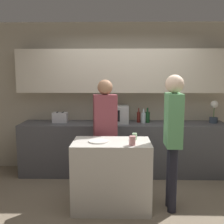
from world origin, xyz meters
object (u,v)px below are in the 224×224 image
toaster (60,117)px  bottle_2 (147,117)px  cup_1 (132,141)px  plate_on_island (99,141)px  potted_plant (214,112)px  person_left (105,125)px  bottle_0 (139,117)px  person_center (173,130)px  microwave (114,114)px  cup_0 (135,136)px  bottle_1 (143,118)px

toaster → bottle_2: bearing=1.1°
cup_1 → plate_on_island: bearing=159.6°
potted_plant → person_left: bearing=-158.4°
bottle_0 → cup_1: (-0.20, -1.51, -0.05)m
toaster → person_center: 2.17m
microwave → cup_1: size_ratio=4.57×
microwave → cup_0: microwave is taller
bottle_0 → plate_on_island: 1.49m
toaster → bottle_1: bottle_1 is taller
potted_plant → person_center: 1.64m
bottle_1 → bottle_2: bearing=39.6°
person_left → cup_1: bearing=105.6°
potted_plant → bottle_1: bearing=-178.4°
bottle_1 → cup_1: bearing=-100.8°
bottle_1 → cup_1: 1.46m
toaster → cup_1: bearing=-50.6°
bottle_0 → person_center: (0.33, -1.35, 0.04)m
plate_on_island → cup_0: (0.47, 0.13, 0.04)m
toaster → bottle_0: (1.40, 0.04, 0.01)m
potted_plant → bottle_1: potted_plant is taller
bottle_0 → person_left: (-0.56, -0.78, -0.01)m
toaster → cup_1: size_ratio=2.28×
toaster → cup_0: 1.73m
potted_plant → cup_0: (-1.47, -1.19, -0.17)m
microwave → cup_1: microwave is taller
bottle_2 → plate_on_island: bearing=-120.1°
potted_plant → bottle_0: 1.32m
toaster → bottle_1: size_ratio=1.02×
bottle_0 → person_left: person_left is taller
potted_plant → bottle_2: bearing=178.6°
bottle_1 → bottle_2: 0.10m
potted_plant → bottle_0: bearing=178.3°
plate_on_island → person_center: (0.95, -0.00, 0.15)m
cup_0 → bottle_1: bearing=78.8°
microwave → toaster: bearing=179.9°
bottle_1 → cup_1: size_ratio=2.24×
potted_plant → cup_1: (-1.51, -1.47, -0.15)m
bottle_1 → plate_on_island: size_ratio=0.98×
microwave → bottle_0: size_ratio=2.02×
potted_plant → cup_1: 2.12m
microwave → potted_plant: bearing=0.1°
bottle_0 → cup_1: bearing=-97.4°
bottle_2 → cup_1: (-0.35, -1.50, -0.06)m
microwave → plate_on_island: size_ratio=2.00×
bottle_1 → person_center: bearing=-78.9°
microwave → person_left: person_left is taller
toaster → person_center: size_ratio=0.15×
plate_on_island → toaster: bearing=120.8°
bottle_0 → person_center: size_ratio=0.15×
toaster → cup_0: size_ratio=3.00×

